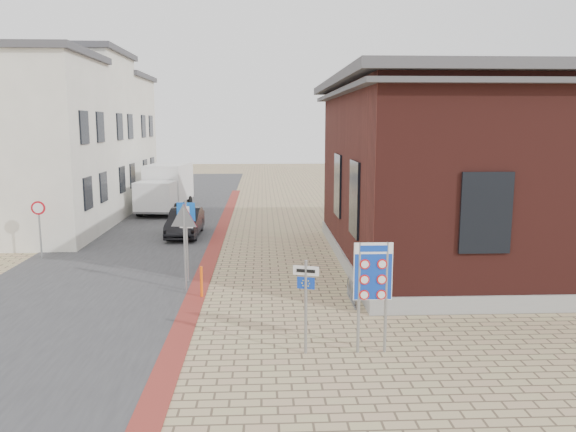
{
  "coord_description": "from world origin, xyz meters",
  "views": [
    {
      "loc": [
        0.05,
        -13.53,
        5.15
      ],
      "look_at": [
        0.87,
        4.36,
        2.2
      ],
      "focal_mm": 35.0,
      "sensor_mm": 36.0,
      "label": 1
    }
  ],
  "objects_px": {
    "border_sign": "(373,274)",
    "box_truck": "(166,188)",
    "sedan": "(185,222)",
    "bollard": "(201,282)",
    "parking_sign": "(186,226)",
    "essen_sign": "(306,293)"
  },
  "relations": [
    {
      "from": "bollard",
      "to": "parking_sign",
      "type": "bearing_deg",
      "value": 110.4
    },
    {
      "from": "sedan",
      "to": "box_truck",
      "type": "height_order",
      "value": "box_truck"
    },
    {
      "from": "border_sign",
      "to": "bollard",
      "type": "bearing_deg",
      "value": 135.09
    },
    {
      "from": "sedan",
      "to": "parking_sign",
      "type": "xyz_separation_m",
      "value": [
        1.12,
        -7.73,
        1.23
      ]
    },
    {
      "from": "sedan",
      "to": "box_truck",
      "type": "distance_m",
      "value": 7.62
    },
    {
      "from": "box_truck",
      "to": "parking_sign",
      "type": "height_order",
      "value": "box_truck"
    },
    {
      "from": "sedan",
      "to": "bollard",
      "type": "distance_m",
      "value": 9.6
    },
    {
      "from": "parking_sign",
      "to": "bollard",
      "type": "xyz_separation_m",
      "value": [
        0.63,
        -1.7,
        -1.4
      ]
    },
    {
      "from": "border_sign",
      "to": "box_truck",
      "type": "bearing_deg",
      "value": 111.3
    },
    {
      "from": "essen_sign",
      "to": "bollard",
      "type": "xyz_separation_m",
      "value": [
        -2.8,
        4.3,
        -0.94
      ]
    },
    {
      "from": "essen_sign",
      "to": "sedan",
      "type": "bearing_deg",
      "value": 126.15
    },
    {
      "from": "box_truck",
      "to": "parking_sign",
      "type": "relative_size",
      "value": 2.02
    },
    {
      "from": "sedan",
      "to": "bollard",
      "type": "height_order",
      "value": "sedan"
    },
    {
      "from": "sedan",
      "to": "border_sign",
      "type": "relative_size",
      "value": 1.52
    },
    {
      "from": "border_sign",
      "to": "essen_sign",
      "type": "height_order",
      "value": "border_sign"
    },
    {
      "from": "sedan",
      "to": "box_truck",
      "type": "bearing_deg",
      "value": 106.83
    },
    {
      "from": "sedan",
      "to": "border_sign",
      "type": "height_order",
      "value": "border_sign"
    },
    {
      "from": "parking_sign",
      "to": "essen_sign",
      "type": "bearing_deg",
      "value": -51.44
    },
    {
      "from": "sedan",
      "to": "bollard",
      "type": "relative_size",
      "value": 4.08
    },
    {
      "from": "essen_sign",
      "to": "parking_sign",
      "type": "xyz_separation_m",
      "value": [
        -3.43,
        6.0,
        0.46
      ]
    },
    {
      "from": "parking_sign",
      "to": "bollard",
      "type": "relative_size",
      "value": 2.86
    },
    {
      "from": "essen_sign",
      "to": "parking_sign",
      "type": "distance_m",
      "value": 6.93
    }
  ]
}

